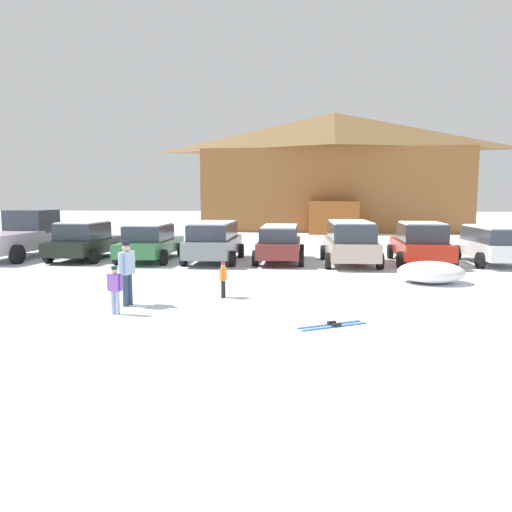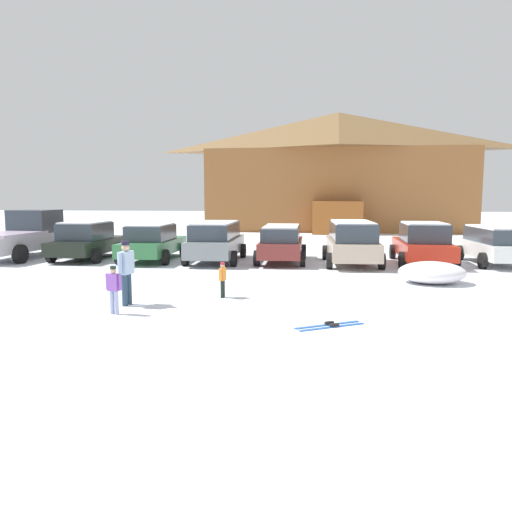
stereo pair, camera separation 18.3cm
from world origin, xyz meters
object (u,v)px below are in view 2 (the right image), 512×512
(parked_green_coupe, at_px, (152,242))
(plowed_snow_pile, at_px, (432,272))
(parked_black_sedan, at_px, (87,240))
(parked_red_sedan, at_px, (423,243))
(skier_child_in_purple_jacket, at_px, (114,287))
(parked_beige_suv, at_px, (352,241))
(ski_lodge, at_px, (338,171))
(pickup_truck, at_px, (24,236))
(skier_child_in_orange_jacket, at_px, (223,278))
(parked_grey_wagon, at_px, (216,240))
(skier_adult_in_blue_parka, at_px, (126,269))
(parked_maroon_van, at_px, (282,242))
(pair_of_skis, at_px, (330,325))
(parked_white_suv, at_px, (495,244))

(parked_green_coupe, distance_m, plowed_snow_pile, 11.71)
(parked_black_sedan, relative_size, parked_red_sedan, 0.93)
(parked_black_sedan, height_order, skier_child_in_purple_jacket, parked_black_sedan)
(parked_beige_suv, xyz_separation_m, plowed_snow_pile, (2.19, -4.25, -0.60))
(ski_lodge, bearing_deg, parked_green_coupe, -114.18)
(pickup_truck, bearing_deg, skier_child_in_purple_jacket, -51.07)
(skier_child_in_orange_jacket, height_order, plowed_snow_pile, skier_child_in_orange_jacket)
(parked_grey_wagon, bearing_deg, plowed_snow_pile, -29.86)
(skier_adult_in_blue_parka, bearing_deg, parked_black_sedan, 119.70)
(parked_green_coupe, bearing_deg, parked_red_sedan, 0.51)
(parked_maroon_van, bearing_deg, ski_lodge, 80.22)
(parked_grey_wagon, distance_m, skier_adult_in_blue_parka, 8.72)
(parked_grey_wagon, xyz_separation_m, pair_of_skis, (4.39, -10.28, -0.90))
(parked_black_sedan, height_order, parked_grey_wagon, parked_grey_wagon)
(parked_black_sedan, distance_m, skier_child_in_purple_jacket, 11.10)
(pickup_truck, xyz_separation_m, plowed_snow_pile, (16.87, -5.10, -0.64))
(skier_child_in_orange_jacket, xyz_separation_m, plowed_snow_pile, (6.35, 2.93, -0.21))
(pickup_truck, bearing_deg, pair_of_skis, -39.08)
(skier_child_in_orange_jacket, distance_m, plowed_snow_pile, 7.00)
(ski_lodge, relative_size, parked_white_suv, 4.79)
(parked_beige_suv, bearing_deg, skier_child_in_purple_jacket, -124.38)
(parked_maroon_van, distance_m, skier_child_in_purple_jacket, 10.41)
(parked_red_sedan, bearing_deg, ski_lodge, 96.63)
(parked_black_sedan, distance_m, parked_beige_suv, 11.54)
(parked_maroon_van, height_order, skier_child_in_orange_jacket, parked_maroon_van)
(skier_child_in_orange_jacket, bearing_deg, pair_of_skis, -44.73)
(ski_lodge, relative_size, parked_red_sedan, 4.49)
(parked_white_suv, distance_m, skier_adult_in_blue_parka, 15.22)
(parked_maroon_van, bearing_deg, parked_red_sedan, 0.87)
(parked_green_coupe, height_order, parked_white_suv, parked_green_coupe)
(parked_black_sedan, height_order, parked_white_suv, parked_black_sedan)
(skier_child_in_purple_jacket, bearing_deg, parked_maroon_van, 70.31)
(skier_child_in_orange_jacket, distance_m, pair_of_skis, 4.03)
(parked_maroon_van, xyz_separation_m, plowed_snow_pile, (5.10, -4.68, -0.50))
(parked_green_coupe, bearing_deg, pair_of_skis, -55.25)
(parked_black_sedan, height_order, skier_child_in_orange_jacket, parked_black_sedan)
(parked_white_suv, height_order, skier_child_in_purple_jacket, parked_white_suv)
(parked_red_sedan, height_order, skier_child_in_purple_jacket, parked_red_sedan)
(parked_black_sedan, distance_m, plowed_snow_pile, 14.52)
(skier_child_in_orange_jacket, height_order, pair_of_skis, skier_child_in_orange_jacket)
(pickup_truck, xyz_separation_m, skier_adult_in_blue_parka, (8.22, -9.25, -0.05))
(parked_grey_wagon, bearing_deg, parked_beige_suv, -2.91)
(parked_red_sedan, relative_size, parked_white_suv, 1.07)
(parked_black_sedan, bearing_deg, pickup_truck, 173.27)
(ski_lodge, height_order, parked_white_suv, ski_lodge)
(parked_grey_wagon, distance_m, skier_child_in_orange_jacket, 7.64)
(parked_black_sedan, height_order, plowed_snow_pile, parked_black_sedan)
(skier_adult_in_blue_parka, height_order, skier_child_in_orange_jacket, skier_adult_in_blue_parka)
(ski_lodge, height_order, pair_of_skis, ski_lodge)
(parked_green_coupe, bearing_deg, parked_beige_suv, -2.75)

